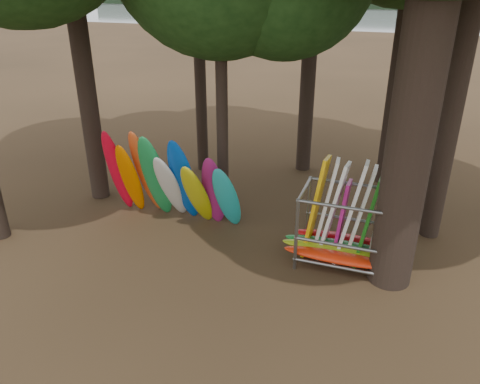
% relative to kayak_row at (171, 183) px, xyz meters
% --- Properties ---
extents(ground, '(120.00, 120.00, 0.00)m').
position_rel_kayak_row_xyz_m(ground, '(2.56, -1.48, -1.36)').
color(ground, '#47331E').
rests_on(ground, ground).
extents(lake, '(160.00, 160.00, 0.00)m').
position_rel_kayak_row_xyz_m(lake, '(2.56, 58.52, -1.36)').
color(lake, gray).
rests_on(lake, ground).
extents(far_shore, '(160.00, 4.00, 4.00)m').
position_rel_kayak_row_xyz_m(far_shore, '(2.56, 108.52, 0.64)').
color(far_shore, black).
rests_on(far_shore, ground).
extents(kayak_row, '(4.44, 1.78, 3.17)m').
position_rel_kayak_row_xyz_m(kayak_row, '(0.00, 0.00, 0.00)').
color(kayak_row, red).
rests_on(kayak_row, ground).
extents(storage_rack, '(3.24, 1.55, 2.92)m').
position_rel_kayak_row_xyz_m(storage_rack, '(5.32, -0.46, -0.39)').
color(storage_rack, slate).
rests_on(storage_rack, ground).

